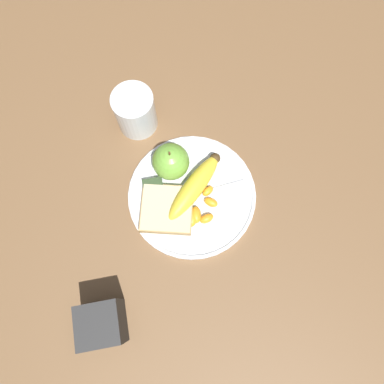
{
  "coord_description": "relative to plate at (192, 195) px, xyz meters",
  "views": [
    {
      "loc": [
        -0.04,
        -0.2,
        0.73
      ],
      "look_at": [
        0.0,
        0.0,
        0.03
      ],
      "focal_mm": 35.0,
      "sensor_mm": 36.0,
      "label": 1
    }
  ],
  "objects": [
    {
      "name": "ground_plane",
      "position": [
        0.0,
        0.0,
        -0.01
      ],
      "size": [
        3.0,
        3.0,
        0.0
      ],
      "primitive_type": "plane",
      "color": "brown"
    },
    {
      "name": "plate",
      "position": [
        0.0,
        0.0,
        0.0
      ],
      "size": [
        0.26,
        0.26,
        0.01
      ],
      "color": "silver",
      "rests_on": "ground_plane"
    },
    {
      "name": "juice_glass",
      "position": [
        -0.08,
        0.18,
        0.04
      ],
      "size": [
        0.08,
        0.08,
        0.1
      ],
      "color": "silver",
      "rests_on": "ground_plane"
    },
    {
      "name": "apple",
      "position": [
        -0.03,
        0.06,
        0.04
      ],
      "size": [
        0.07,
        0.07,
        0.08
      ],
      "color": "#72B23D",
      "rests_on": "plate"
    },
    {
      "name": "banana",
      "position": [
        0.01,
        0.01,
        0.02
      ],
      "size": [
        0.14,
        0.14,
        0.04
      ],
      "color": "yellow",
      "rests_on": "plate"
    },
    {
      "name": "bread_slice",
      "position": [
        -0.05,
        -0.02,
        0.02
      ],
      "size": [
        0.12,
        0.12,
        0.02
      ],
      "color": "#AB8751",
      "rests_on": "plate"
    },
    {
      "name": "fork",
      "position": [
        0.0,
        -0.01,
        0.01
      ],
      "size": [
        0.18,
        0.04,
        0.0
      ],
      "rotation": [
        0.0,
        0.0,
        9.52
      ],
      "color": "silver",
      "rests_on": "plate"
    },
    {
      "name": "jam_packet",
      "position": [
        -0.07,
        0.03,
        0.01
      ],
      "size": [
        0.04,
        0.03,
        0.02
      ],
      "color": "white",
      "rests_on": "plate"
    },
    {
      "name": "orange_segment_0",
      "position": [
        0.0,
        -0.04,
        0.01
      ],
      "size": [
        0.02,
        0.04,
        0.02
      ],
      "color": "orange",
      "rests_on": "plate"
    },
    {
      "name": "orange_segment_1",
      "position": [
        0.03,
        -0.02,
        0.01
      ],
      "size": [
        0.03,
        0.03,
        0.02
      ],
      "color": "orange",
      "rests_on": "plate"
    },
    {
      "name": "orange_segment_2",
      "position": [
        0.02,
        -0.05,
        0.01
      ],
      "size": [
        0.03,
        0.02,
        0.02
      ],
      "color": "orange",
      "rests_on": "plate"
    },
    {
      "name": "orange_segment_3",
      "position": [
        -0.01,
        -0.05,
        0.01
      ],
      "size": [
        0.03,
        0.04,
        0.02
      ],
      "color": "orange",
      "rests_on": "plate"
    },
    {
      "name": "orange_segment_4",
      "position": [
        0.03,
        -0.0,
        0.01
      ],
      "size": [
        0.03,
        0.03,
        0.01
      ],
      "color": "orange",
      "rests_on": "plate"
    },
    {
      "name": "condiment_caddy",
      "position": [
        -0.2,
        -0.21,
        0.04
      ],
      "size": [
        0.07,
        0.07,
        0.09
      ],
      "color": "#2D2D2D",
      "rests_on": "ground_plane"
    }
  ]
}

